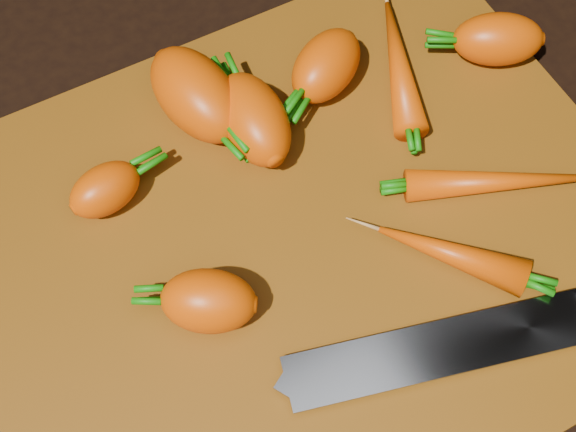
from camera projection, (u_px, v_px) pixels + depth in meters
name	position (u px, v px, depth m)	size (l,w,h in m)	color
ground	(294.00, 249.00, 0.59)	(2.00, 2.00, 0.01)	black
cutting_board	(295.00, 243.00, 0.58)	(0.50, 0.40, 0.01)	#64390C
carrot_0	(209.00, 301.00, 0.52)	(0.06, 0.04, 0.04)	#DF4C05
carrot_1	(196.00, 94.00, 0.60)	(0.09, 0.05, 0.05)	#DF4C05
carrot_2	(253.00, 119.00, 0.59)	(0.08, 0.05, 0.05)	#DF4C05
carrot_3	(326.00, 66.00, 0.62)	(0.07, 0.04, 0.04)	#DF4C05
carrot_4	(105.00, 190.00, 0.57)	(0.05, 0.04, 0.04)	#DF4C05
carrot_5	(498.00, 39.00, 0.63)	(0.07, 0.04, 0.04)	#DF4C05
carrot_6	(399.00, 64.00, 0.63)	(0.13, 0.03, 0.03)	#DF4C05
carrot_7	(500.00, 181.00, 0.58)	(0.14, 0.02, 0.02)	#DF4C05
carrot_8	(451.00, 254.00, 0.55)	(0.10, 0.03, 0.03)	#DF4C05
knife	(471.00, 342.00, 0.52)	(0.34, 0.11, 0.02)	gray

